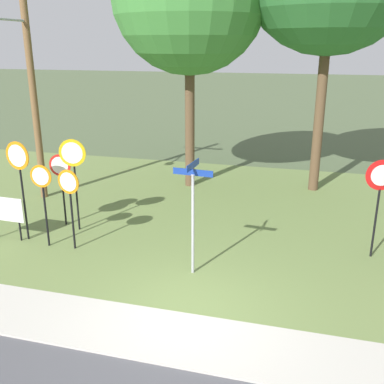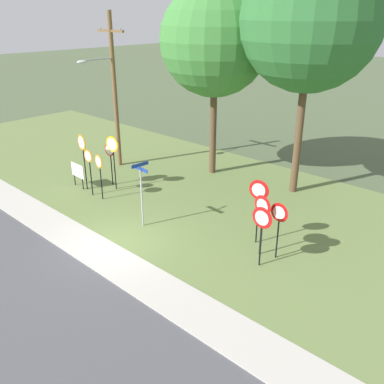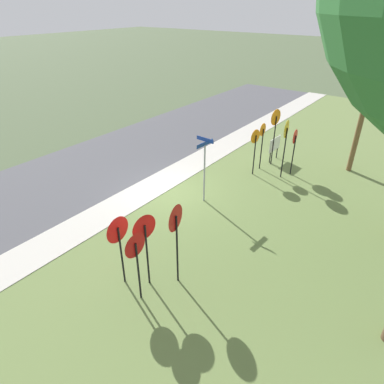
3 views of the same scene
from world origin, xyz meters
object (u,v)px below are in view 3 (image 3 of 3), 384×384
(street_name_post, at_px, (205,164))
(notice_board, at_px, (275,145))
(stop_sign_far_right, at_px, (255,143))
(yield_sign_far_left, at_px, (176,226))
(yield_sign_near_right, at_px, (118,235))
(utility_pole, at_px, (369,75))
(stop_sign_near_left, at_px, (275,125))
(yield_sign_near_left, at_px, (145,234))
(stop_sign_far_center, at_px, (286,136))
(stop_sign_far_left, at_px, (294,143))
(yield_sign_far_right, at_px, (136,252))
(stop_sign_near_right, at_px, (262,137))

(street_name_post, distance_m, notice_board, 5.66)
(stop_sign_far_right, distance_m, yield_sign_far_left, 7.92)
(street_name_post, bearing_deg, yield_sign_near_right, 12.97)
(yield_sign_far_left, distance_m, utility_pole, 11.46)
(stop_sign_near_left, xyz_separation_m, street_name_post, (5.05, -0.64, -0.42))
(yield_sign_near_left, relative_size, yield_sign_near_right, 1.04)
(utility_pole, bearing_deg, yield_sign_far_left, -9.81)
(utility_pole, height_order, notice_board, utility_pole)
(yield_sign_near_left, bearing_deg, stop_sign_far_center, -171.97)
(stop_sign_far_left, bearing_deg, utility_pole, 130.85)
(stop_sign_far_center, height_order, yield_sign_far_left, stop_sign_far_center)
(yield_sign_far_right, xyz_separation_m, utility_pole, (-12.17, 2.31, 2.90))
(stop_sign_far_right, bearing_deg, yield_sign_near_right, 10.44)
(yield_sign_far_right, bearing_deg, stop_sign_far_center, -178.79)
(stop_sign_far_left, xyz_separation_m, yield_sign_far_right, (10.03, -0.28, 0.02))
(yield_sign_near_left, relative_size, yield_sign_far_right, 1.08)
(notice_board, bearing_deg, yield_sign_near_left, 7.03)
(stop_sign_near_left, relative_size, notice_board, 2.28)
(stop_sign_near_right, height_order, notice_board, stop_sign_near_right)
(stop_sign_far_left, xyz_separation_m, street_name_post, (4.58, -1.89, 0.06))
(stop_sign_far_center, relative_size, yield_sign_far_right, 1.26)
(yield_sign_near_right, distance_m, street_name_post, 5.35)
(yield_sign_near_left, bearing_deg, notice_board, -165.68)
(street_name_post, xyz_separation_m, notice_board, (-5.58, 0.55, -0.83))
(stop_sign_near_left, xyz_separation_m, yield_sign_near_right, (10.34, 0.15, -0.39))
(stop_sign_far_center, bearing_deg, stop_sign_near_left, -145.24)
(yield_sign_far_left, relative_size, yield_sign_far_right, 1.19)
(stop_sign_far_center, bearing_deg, notice_board, -153.82)
(stop_sign_near_right, xyz_separation_m, utility_pole, (-2.48, 3.52, 2.87))
(yield_sign_near_right, bearing_deg, yield_sign_near_left, 122.50)
(stop_sign_far_left, bearing_deg, yield_sign_far_left, -4.73)
(yield_sign_near_left, xyz_separation_m, yield_sign_far_left, (-0.59, 0.62, 0.20))
(stop_sign_far_left, relative_size, yield_sign_far_left, 0.85)
(stop_sign_near_left, bearing_deg, yield_sign_near_right, 9.10)
(stop_sign_far_left, relative_size, yield_sign_near_left, 0.94)
(stop_sign_far_center, xyz_separation_m, yield_sign_near_left, (8.87, -0.24, -0.25))
(stop_sign_far_left, bearing_deg, stop_sign_far_right, -58.13)
(stop_sign_near_left, relative_size, yield_sign_near_right, 1.25)
(yield_sign_far_left, bearing_deg, utility_pole, 159.09)
(stop_sign_far_right, distance_m, yield_sign_far_right, 8.99)
(yield_sign_far_left, bearing_deg, yield_sign_near_right, -62.20)
(stop_sign_near_right, height_order, utility_pole, utility_pole)
(yield_sign_near_left, bearing_deg, stop_sign_far_left, -173.33)
(yield_sign_near_left, distance_m, street_name_post, 5.08)
(stop_sign_far_right, xyz_separation_m, yield_sign_near_right, (8.75, 0.35, 0.09))
(stop_sign_far_left, height_order, stop_sign_far_center, stop_sign_far_center)
(stop_sign_near_left, bearing_deg, yield_sign_near_left, 12.70)
(stop_sign_near_left, relative_size, stop_sign_far_center, 1.03)
(stop_sign_near_left, bearing_deg, street_name_post, 1.04)
(yield_sign_far_right, bearing_deg, utility_pole, 170.67)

